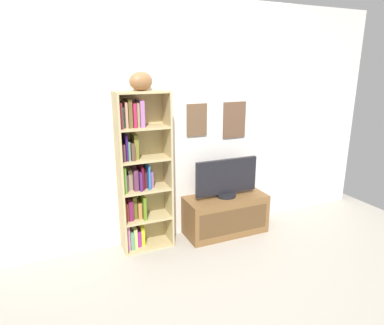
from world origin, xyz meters
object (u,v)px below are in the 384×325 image
Objects in this scene: bookshelf at (138,174)px; football at (141,81)px; tv_stand at (225,214)px; television at (226,178)px.

bookshelf is 6.53× the size of football.
television is at bearing 90.00° from tv_stand.
bookshelf is at bearing 174.38° from television.
television is (0.90, -0.07, -1.04)m from football.
bookshelf is at bearing 153.06° from football.
tv_stand is (0.90, -0.07, -1.47)m from football.
bookshelf is at bearing 174.31° from tv_stand.
bookshelf reaches higher than television.
bookshelf is 1.75× the size of tv_stand.
football reaches higher than television.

